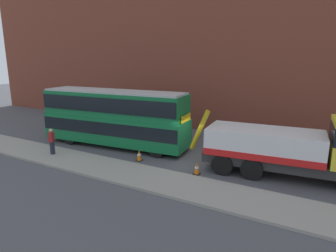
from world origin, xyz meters
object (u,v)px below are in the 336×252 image
(recovery_tow_truck, at_px, (299,147))
(pedestrian_onlooker, at_px, (52,142))
(double_decker_bus, at_px, (114,116))
(traffic_cone_midway, at_px, (197,168))
(traffic_cone_near_bus, at_px, (139,155))

(recovery_tow_truck, bearing_deg, pedestrian_onlooker, -170.05)
(double_decker_bus, height_order, traffic_cone_midway, double_decker_bus)
(recovery_tow_truck, relative_size, traffic_cone_midway, 14.21)
(double_decker_bus, bearing_deg, traffic_cone_midway, -20.56)
(recovery_tow_truck, relative_size, double_decker_bus, 0.91)
(recovery_tow_truck, xyz_separation_m, traffic_cone_midway, (-4.91, -2.08, -1.42))
(traffic_cone_near_bus, distance_m, traffic_cone_midway, 4.06)
(double_decker_bus, bearing_deg, traffic_cone_near_bus, -33.31)
(recovery_tow_truck, bearing_deg, traffic_cone_midway, -162.20)
(pedestrian_onlooker, height_order, traffic_cone_midway, pedestrian_onlooker)
(double_decker_bus, distance_m, pedestrian_onlooker, 4.56)
(traffic_cone_midway, bearing_deg, double_decker_bus, 164.62)
(double_decker_bus, height_order, traffic_cone_near_bus, double_decker_bus)
(double_decker_bus, xyz_separation_m, pedestrian_onlooker, (-2.10, -3.85, -1.25))
(recovery_tow_truck, height_order, traffic_cone_near_bus, recovery_tow_truck)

